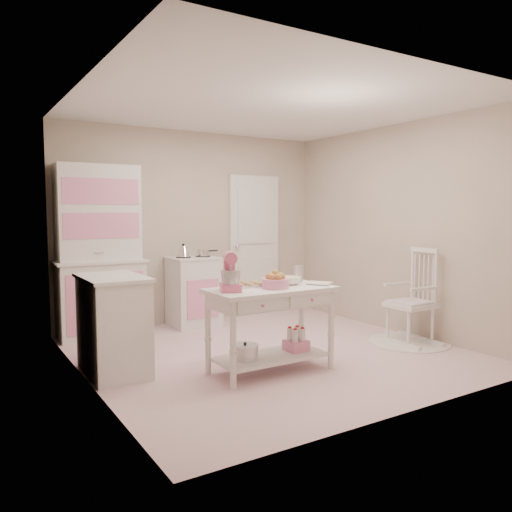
{
  "coord_description": "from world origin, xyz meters",
  "views": [
    {
      "loc": [
        -2.91,
        -4.39,
        1.5
      ],
      "look_at": [
        -0.2,
        -0.03,
        1.05
      ],
      "focal_mm": 35.0,
      "sensor_mm": 36.0,
      "label": 1
    }
  ],
  "objects_px": {
    "hutch": "(100,251)",
    "work_table": "(271,330)",
    "stove": "(194,291)",
    "stand_mixer": "(230,272)",
    "rocking_chair": "(410,296)",
    "base_cabinet": "(113,325)",
    "bread_basket": "(275,283)"
  },
  "relations": [
    {
      "from": "stove",
      "to": "base_cabinet",
      "type": "height_order",
      "value": "same"
    },
    {
      "from": "hutch",
      "to": "stand_mixer",
      "type": "xyz_separation_m",
      "value": [
        0.59,
        -2.17,
        -0.07
      ]
    },
    {
      "from": "stove",
      "to": "work_table",
      "type": "bearing_deg",
      "value": -95.12
    },
    {
      "from": "rocking_chair",
      "to": "base_cabinet",
      "type": "bearing_deg",
      "value": 172.58
    },
    {
      "from": "hutch",
      "to": "stove",
      "type": "xyz_separation_m",
      "value": [
        1.2,
        -0.05,
        -0.58
      ]
    },
    {
      "from": "stove",
      "to": "work_table",
      "type": "xyz_separation_m",
      "value": [
        -0.19,
        -2.14,
        -0.06
      ]
    },
    {
      "from": "hutch",
      "to": "work_table",
      "type": "distance_m",
      "value": 2.49
    },
    {
      "from": "base_cabinet",
      "to": "work_table",
      "type": "height_order",
      "value": "base_cabinet"
    },
    {
      "from": "base_cabinet",
      "to": "work_table",
      "type": "distance_m",
      "value": 1.47
    },
    {
      "from": "work_table",
      "to": "bread_basket",
      "type": "relative_size",
      "value": 4.8
    },
    {
      "from": "rocking_chair",
      "to": "hutch",
      "type": "bearing_deg",
      "value": 148.38
    },
    {
      "from": "stove",
      "to": "bread_basket",
      "type": "bearing_deg",
      "value": -94.49
    },
    {
      "from": "bread_basket",
      "to": "base_cabinet",
      "type": "bearing_deg",
      "value": 149.6
    },
    {
      "from": "stand_mixer",
      "to": "hutch",
      "type": "bearing_deg",
      "value": 128.43
    },
    {
      "from": "rocking_chair",
      "to": "stand_mixer",
      "type": "height_order",
      "value": "stand_mixer"
    },
    {
      "from": "hutch",
      "to": "base_cabinet",
      "type": "distance_m",
      "value": 1.61
    },
    {
      "from": "stove",
      "to": "rocking_chair",
      "type": "height_order",
      "value": "rocking_chair"
    },
    {
      "from": "stove",
      "to": "work_table",
      "type": "relative_size",
      "value": 0.77
    },
    {
      "from": "stove",
      "to": "stand_mixer",
      "type": "bearing_deg",
      "value": -106.1
    },
    {
      "from": "base_cabinet",
      "to": "bread_basket",
      "type": "distance_m",
      "value": 1.56
    },
    {
      "from": "rocking_chair",
      "to": "work_table",
      "type": "relative_size",
      "value": 0.92
    },
    {
      "from": "rocking_chair",
      "to": "bread_basket",
      "type": "xyz_separation_m",
      "value": [
        -1.92,
        -0.06,
        0.3
      ]
    },
    {
      "from": "base_cabinet",
      "to": "bread_basket",
      "type": "height_order",
      "value": "base_cabinet"
    },
    {
      "from": "stand_mixer",
      "to": "bread_basket",
      "type": "relative_size",
      "value": 1.36
    },
    {
      "from": "stove",
      "to": "rocking_chair",
      "type": "distance_m",
      "value": 2.75
    },
    {
      "from": "base_cabinet",
      "to": "rocking_chair",
      "type": "height_order",
      "value": "rocking_chair"
    },
    {
      "from": "base_cabinet",
      "to": "work_table",
      "type": "bearing_deg",
      "value": -29.11
    },
    {
      "from": "hutch",
      "to": "rocking_chair",
      "type": "relative_size",
      "value": 1.89
    },
    {
      "from": "bread_basket",
      "to": "rocking_chair",
      "type": "bearing_deg",
      "value": 1.89
    },
    {
      "from": "hutch",
      "to": "bread_basket",
      "type": "height_order",
      "value": "hutch"
    },
    {
      "from": "stove",
      "to": "stand_mixer",
      "type": "distance_m",
      "value": 2.26
    },
    {
      "from": "stove",
      "to": "bread_basket",
      "type": "height_order",
      "value": "stove"
    }
  ]
}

